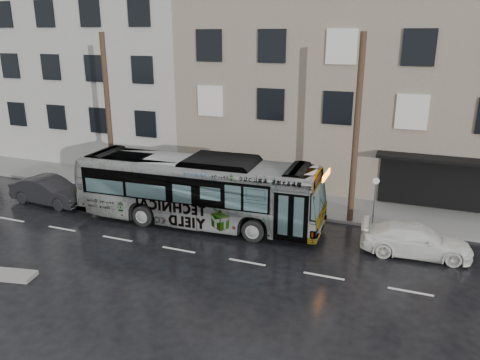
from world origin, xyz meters
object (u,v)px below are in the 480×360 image
object	(u,v)px
utility_pole_front	(356,131)
bus	(198,190)
sign_post	(374,200)
utility_pole_rear	(108,114)
dark_sedan	(49,191)
white_sedan	(416,240)

from	to	relation	value
utility_pole_front	bus	bearing A→B (deg)	-159.19
utility_pole_front	bus	size ratio (longest dim) A/B	0.73
sign_post	utility_pole_rear	bearing A→B (deg)	180.00
bus	dark_sedan	world-z (taller)	bus
utility_pole_rear	white_sedan	world-z (taller)	utility_pole_rear
utility_pole_rear	dark_sedan	bearing A→B (deg)	-121.68
dark_sedan	utility_pole_front	bearing A→B (deg)	-75.67
utility_pole_rear	utility_pole_front	bearing A→B (deg)	0.00
utility_pole_rear	sign_post	distance (m)	15.46
bus	dark_sedan	size ratio (longest dim) A/B	2.72
utility_pole_front	dark_sedan	world-z (taller)	utility_pole_front
utility_pole_front	sign_post	world-z (taller)	utility_pole_front
sign_post	white_sedan	world-z (taller)	sign_post
sign_post	utility_pole_front	bearing A→B (deg)	180.00
utility_pole_front	bus	distance (m)	8.11
utility_pole_front	sign_post	bearing A→B (deg)	0.00
bus	dark_sedan	xyz separation A→B (m)	(-8.90, -0.50, -0.97)
utility_pole_front	sign_post	xyz separation A→B (m)	(1.10, 0.00, -3.30)
utility_pole_rear	bus	bearing A→B (deg)	-21.17
white_sedan	dark_sedan	bearing A→B (deg)	87.23
utility_pole_front	utility_pole_rear	distance (m)	14.00
utility_pole_rear	white_sedan	bearing A→B (deg)	-8.30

